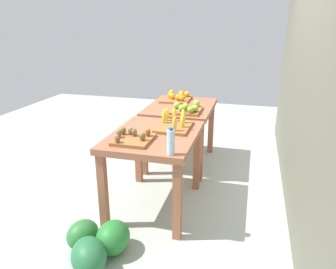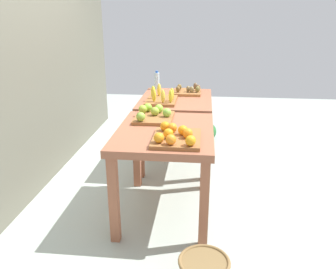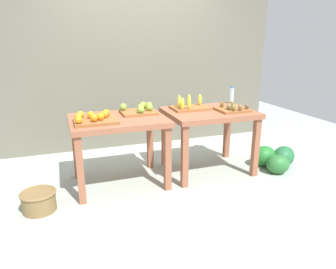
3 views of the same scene
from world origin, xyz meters
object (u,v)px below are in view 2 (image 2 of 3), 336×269
(display_table_left, at_px, (165,142))
(watermelon_pile, at_px, (196,129))
(apple_bin, at_px, (153,115))
(banana_crate, at_px, (162,99))
(display_table_right, at_px, (176,108))
(kiwi_bin, at_px, (188,91))
(water_bottle, at_px, (157,81))
(orange_bin, at_px, (176,136))

(display_table_left, relative_size, watermelon_pile, 1.66)
(apple_bin, bearing_deg, watermelon_pile, -12.00)
(banana_crate, bearing_deg, display_table_left, -171.15)
(display_table_right, height_order, banana_crate, banana_crate)
(apple_bin, bearing_deg, display_table_right, -9.59)
(banana_crate, relative_size, kiwi_bin, 1.21)
(water_bottle, bearing_deg, kiwi_bin, -118.39)
(display_table_left, distance_m, orange_bin, 0.33)
(banana_crate, xyz_separation_m, kiwi_bin, (0.46, -0.26, -0.01))
(display_table_right, relative_size, banana_crate, 2.36)
(display_table_right, height_order, kiwi_bin, kiwi_bin)
(display_table_left, height_order, orange_bin, orange_bin)
(banana_crate, distance_m, water_bottle, 0.69)
(apple_bin, xyz_separation_m, banana_crate, (0.62, -0.00, 0.00))
(display_table_left, xyz_separation_m, kiwi_bin, (1.36, -0.12, 0.15))
(kiwi_bin, bearing_deg, watermelon_pile, -8.92)
(display_table_left, distance_m, kiwi_bin, 1.38)
(watermelon_pile, bearing_deg, orange_bin, 177.23)
(water_bottle, bearing_deg, apple_bin, -173.78)
(display_table_right, height_order, apple_bin, apple_bin)
(water_bottle, bearing_deg, watermelon_pile, -51.34)
(display_table_right, height_order, orange_bin, orange_bin)
(apple_bin, relative_size, water_bottle, 1.77)
(orange_bin, bearing_deg, kiwi_bin, -0.40)
(orange_bin, distance_m, watermelon_pile, 2.35)
(display_table_right, relative_size, watermelon_pile, 1.66)
(water_bottle, distance_m, watermelon_pile, 0.99)
(apple_bin, distance_m, banana_crate, 0.62)
(banana_crate, relative_size, watermelon_pile, 0.70)
(kiwi_bin, distance_m, water_bottle, 0.47)
(apple_bin, height_order, watermelon_pile, apple_bin)
(banana_crate, bearing_deg, orange_bin, -167.86)
(kiwi_bin, xyz_separation_m, water_bottle, (0.22, 0.40, 0.08))
(display_table_left, xyz_separation_m, orange_bin, (-0.27, -0.11, 0.15))
(orange_bin, height_order, apple_bin, apple_bin)
(display_table_left, distance_m, apple_bin, 0.35)
(orange_bin, bearing_deg, display_table_left, 22.67)
(apple_bin, xyz_separation_m, watermelon_pile, (1.70, -0.36, -0.69))
(orange_bin, bearing_deg, display_table_right, 4.58)
(banana_crate, bearing_deg, water_bottle, 11.85)
(kiwi_bin, xyz_separation_m, watermelon_pile, (0.62, -0.10, -0.68))
(display_table_left, distance_m, banana_crate, 0.93)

